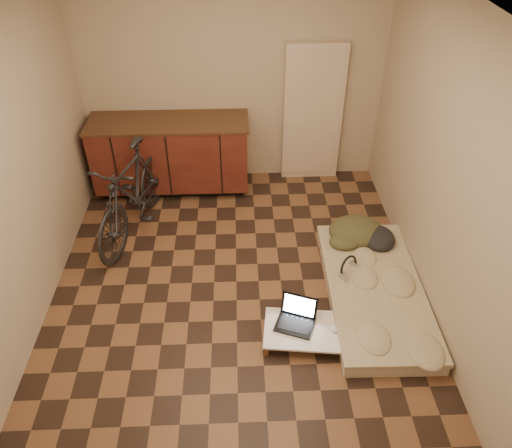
{
  "coord_description": "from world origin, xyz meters",
  "views": [
    {
      "loc": [
        0.05,
        -3.54,
        3.46
      ],
      "look_at": [
        0.2,
        0.21,
        0.55
      ],
      "focal_mm": 35.0,
      "sensor_mm": 36.0,
      "label": 1
    }
  ],
  "objects_px": {
    "futon": "(374,291)",
    "laptop": "(296,318)",
    "bicycle": "(131,189)",
    "lap_desk": "(305,330)"
  },
  "relations": [
    {
      "from": "futon",
      "to": "laptop",
      "type": "height_order",
      "value": "laptop"
    },
    {
      "from": "bicycle",
      "to": "laptop",
      "type": "relative_size",
      "value": 4.22
    },
    {
      "from": "futon",
      "to": "lap_desk",
      "type": "height_order",
      "value": "futon"
    },
    {
      "from": "futon",
      "to": "lap_desk",
      "type": "xyz_separation_m",
      "value": [
        -0.71,
        -0.47,
        0.02
      ]
    },
    {
      "from": "bicycle",
      "to": "futon",
      "type": "height_order",
      "value": "bicycle"
    },
    {
      "from": "lap_desk",
      "to": "laptop",
      "type": "relative_size",
      "value": 1.9
    },
    {
      "from": "futon",
      "to": "lap_desk",
      "type": "bearing_deg",
      "value": -145.33
    },
    {
      "from": "futon",
      "to": "laptop",
      "type": "xyz_separation_m",
      "value": [
        -0.78,
        -0.39,
        0.09
      ]
    },
    {
      "from": "bicycle",
      "to": "laptop",
      "type": "bearing_deg",
      "value": -28.2
    },
    {
      "from": "bicycle",
      "to": "futon",
      "type": "distance_m",
      "value": 2.68
    }
  ]
}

